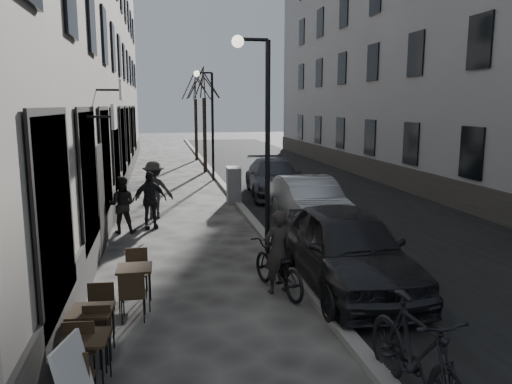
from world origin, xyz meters
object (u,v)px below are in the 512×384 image
object	(u,v)px
tree_far	(195,87)
pedestrian_far	(150,200)
streetlamp_far	(209,113)
car_far	(274,178)
tree_near	(204,83)
bistro_set_a	(87,357)
bistro_set_c	(135,283)
moped	(417,355)
pedestrian_near	(122,205)
bistro_set_b	(92,328)
bicycle	(277,267)
streetlamp_near	(261,121)
pedestrian_mid	(154,190)
car_mid	(309,202)
car_near	(347,248)
utility_cabinet	(234,185)

from	to	relation	value
tree_far	pedestrian_far	size ratio (longest dim) A/B	3.42
streetlamp_far	car_far	size ratio (longest dim) A/B	1.04
car_far	tree_near	bearing A→B (deg)	109.83
bistro_set_a	bistro_set_c	size ratio (longest dim) A/B	0.95
bistro_set_c	moped	world-z (taller)	moped
bistro_set_c	pedestrian_near	bearing A→B (deg)	96.89
streetlamp_far	moped	xyz separation A→B (m)	(0.52, -18.57, -2.51)
bistro_set_b	bicycle	distance (m)	3.71
streetlamp_near	pedestrian_mid	bearing A→B (deg)	121.20
bicycle	pedestrian_mid	size ratio (longest dim) A/B	1.03
tree_far	car_far	bearing A→B (deg)	-81.60
car_mid	pedestrian_near	bearing A→B (deg)	177.64
streetlamp_near	car_far	distance (m)	8.10
car_near	tree_far	bearing A→B (deg)	93.73
streetlamp_far	bistro_set_c	bearing A→B (deg)	-100.83
tree_near	pedestrian_near	distance (m)	13.52
tree_far	pedestrian_mid	xyz separation A→B (m)	(-2.62, -16.80, -3.76)
moped	utility_cabinet	bearing A→B (deg)	87.57
utility_cabinet	pedestrian_near	size ratio (longest dim) A/B	0.83
tree_far	streetlamp_far	bearing A→B (deg)	-90.46
utility_cabinet	pedestrian_near	distance (m)	5.17
tree_near	pedestrian_near	xyz separation A→B (m)	(-3.50, -12.48, -3.87)
streetlamp_far	bistro_set_a	size ratio (longest dim) A/B	3.59
pedestrian_mid	car_far	bearing A→B (deg)	-145.07
car_mid	car_far	size ratio (longest dim) A/B	0.89
pedestrian_far	streetlamp_near	bearing A→B (deg)	-59.18
moped	car_mid	bearing A→B (deg)	77.31
tree_near	pedestrian_far	xyz separation A→B (m)	(-2.74, -12.08, -3.83)
tree_near	streetlamp_near	bearing A→B (deg)	-90.28
car_near	car_far	bearing A→B (deg)	85.97
pedestrian_far	car_far	xyz separation A→B (m)	(4.74, 4.51, -0.12)
tree_far	pedestrian_mid	bearing A→B (deg)	-98.86
car_near	moped	size ratio (longest dim) A/B	2.15
bicycle	car_near	xyz separation A→B (m)	(1.39, 0.02, 0.30)
pedestrian_near	tree_near	bearing A→B (deg)	-99.26
car_near	pedestrian_far	bearing A→B (deg)	125.48
tree_far	pedestrian_mid	size ratio (longest dim) A/B	3.14
streetlamp_far	pedestrian_near	distance (m)	10.35
bistro_set_c	pedestrian_far	distance (m)	5.86
pedestrian_far	car_mid	distance (m)	4.66
utility_cabinet	bistro_set_b	bearing A→B (deg)	-104.92
tree_far	bistro_set_c	world-z (taller)	tree_far
bistro_set_a	bicycle	distance (m)	4.16
streetlamp_far	bistro_set_c	xyz separation A→B (m)	(-2.86, -14.92, -2.71)
streetlamp_near	tree_far	size ratio (longest dim) A/B	0.89
bistro_set_a	moped	bearing A→B (deg)	-11.18
bistro_set_b	utility_cabinet	distance (m)	11.39
tree_near	tree_far	bearing A→B (deg)	90.00
pedestrian_far	moped	distance (m)	10.02
car_near	tree_near	bearing A→B (deg)	94.63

